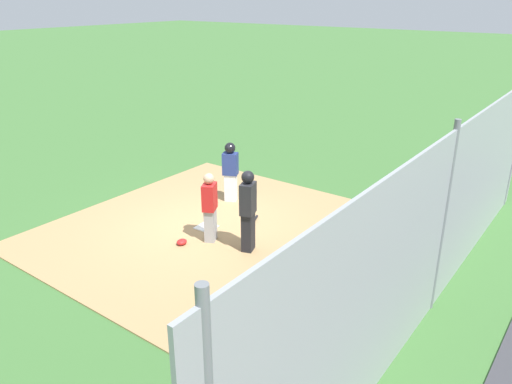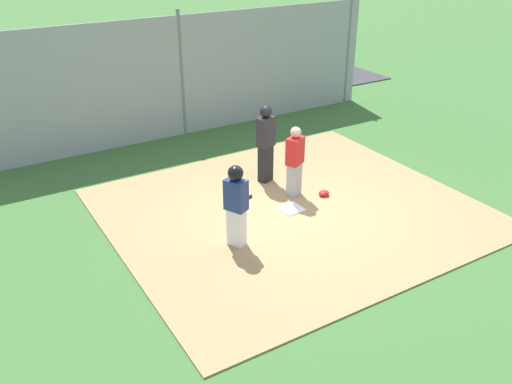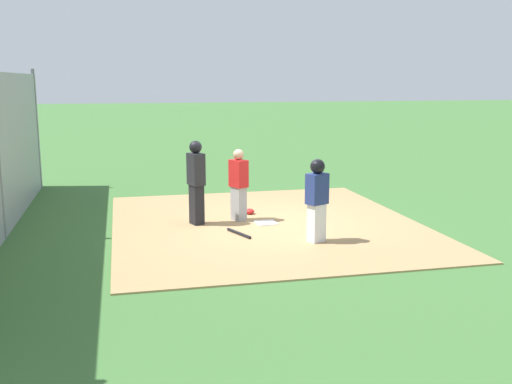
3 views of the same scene
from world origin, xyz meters
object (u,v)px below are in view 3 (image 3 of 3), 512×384
(umpire, at_px, (196,180))
(baseball_bat, at_px, (239,233))
(home_plate, at_px, (266,223))
(catcher_mask, at_px, (250,211))
(catcher, at_px, (239,184))
(runner, at_px, (317,195))

(umpire, xyz_separation_m, baseball_bat, (1.07, 0.69, -0.91))
(home_plate, distance_m, catcher_mask, 0.96)
(catcher, relative_size, catcher_mask, 6.50)
(runner, bearing_deg, catcher_mask, -9.59)
(catcher, height_order, runner, runner)
(home_plate, height_order, catcher_mask, catcher_mask)
(baseball_bat, relative_size, catcher_mask, 3.35)
(catcher, xyz_separation_m, catcher_mask, (-0.54, 0.37, -0.74))
(home_plate, relative_size, catcher, 0.28)
(catcher, xyz_separation_m, runner, (2.03, 1.09, 0.08))
(home_plate, bearing_deg, catcher_mask, -171.42)
(catcher, xyz_separation_m, baseball_bat, (1.21, -0.24, -0.77))
(catcher, bearing_deg, catcher_mask, 28.95)
(catcher, distance_m, baseball_bat, 1.46)
(runner, height_order, baseball_bat, runner)
(baseball_bat, height_order, catcher_mask, catcher_mask)
(runner, bearing_deg, catcher, 2.96)
(runner, distance_m, catcher_mask, 2.79)
(runner, height_order, catcher_mask, runner)
(catcher, distance_m, umpire, 0.95)
(home_plate, relative_size, baseball_bat, 0.55)
(umpire, relative_size, catcher_mask, 7.41)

